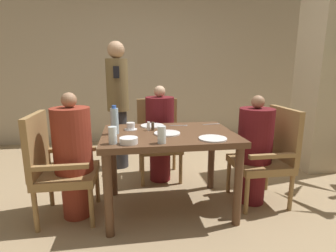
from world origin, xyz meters
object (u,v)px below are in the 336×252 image
standing_host (118,102)px  water_bottle (115,121)px  glass_tall_mid (162,135)px  chair_right_side (268,153)px  chair_far_side (159,136)px  bowl_small (129,141)px  diner_in_right_chair (254,149)px  teacup_with_saucer (131,127)px  plate_dessert_center (152,126)px  plate_main_right (167,133)px  diner_in_left_chair (73,155)px  plate_main_left (213,138)px  glass_tall_near (113,135)px  diner_in_far_chair (160,133)px  chair_left_side (56,164)px

standing_host → water_bottle: size_ratio=6.49×
glass_tall_mid → chair_right_side: bearing=16.9°
chair_far_side → bowl_small: bearing=-107.7°
chair_far_side → diner_in_right_chair: diner_in_right_chair is taller
standing_host → teacup_with_saucer: standing_host is taller
plate_dessert_center → bowl_small: bearing=-111.8°
standing_host → bowl_small: (0.12, -1.45, -0.11)m
water_bottle → plate_main_right: bearing=-9.2°
diner_in_left_chair → plate_main_right: diner_in_left_chair is taller
plate_main_right → water_bottle: (-0.45, 0.07, 0.11)m
bowl_small → teacup_with_saucer: bearing=87.4°
bowl_small → plate_main_right: bearing=37.4°
diner_in_right_chair → standing_host: bearing=138.6°
plate_main_right → teacup_with_saucer: teacup_with_saucer is taller
plate_main_left → diner_in_left_chair: bearing=166.4°
glass_tall_near → plate_main_left: bearing=0.9°
diner_in_far_chair → glass_tall_mid: 1.01m
water_bottle → glass_tall_near: 0.32m
standing_host → glass_tall_mid: 1.52m
diner_in_right_chair → bowl_small: bearing=-165.7°
chair_right_side → glass_tall_near: 1.50m
standing_host → chair_left_side: bearing=-113.3°
diner_in_left_chair → glass_tall_mid: bearing=-24.4°
plate_main_left → glass_tall_near: bearing=-179.1°
chair_far_side → diner_in_far_chair: bearing=-90.0°
chair_right_side → standing_host: bearing=141.5°
chair_far_side → plate_main_right: 0.88m
plate_main_right → standing_host: bearing=110.8°
diner_in_right_chair → plate_main_right: size_ratio=4.60×
diner_in_right_chair → diner_in_far_chair: bearing=141.5°
diner_in_far_chair → plate_dessert_center: (-0.12, -0.38, 0.17)m
chair_far_side → glass_tall_mid: chair_far_side is taller
plate_main_left → glass_tall_mid: size_ratio=1.72×
diner_in_far_chair → plate_dessert_center: 0.43m
chair_far_side → plate_dessert_center: size_ratio=4.06×
teacup_with_saucer → glass_tall_near: bearing=-107.3°
diner_in_right_chair → plate_main_left: diner_in_right_chair is taller
diner_in_right_chair → teacup_with_saucer: diner_in_right_chair is taller
chair_left_side → plate_main_left: 1.33m
chair_far_side → bowl_small: 1.18m
plate_main_right → glass_tall_mid: 0.30m
teacup_with_saucer → diner_in_right_chair: bearing=-7.7°
glass_tall_near → teacup_with_saucer: bearing=72.7°
glass_tall_near → glass_tall_mid: 0.37m
standing_host → glass_tall_mid: bearing=-75.9°
water_bottle → plate_main_left: bearing=-21.0°
diner_in_far_chair → standing_host: (-0.47, 0.49, 0.30)m
plate_dessert_center → water_bottle: size_ratio=0.91×
diner_in_right_chair → plate_main_right: diner_in_right_chair is taller
teacup_with_saucer → water_bottle: (-0.14, -0.13, 0.09)m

